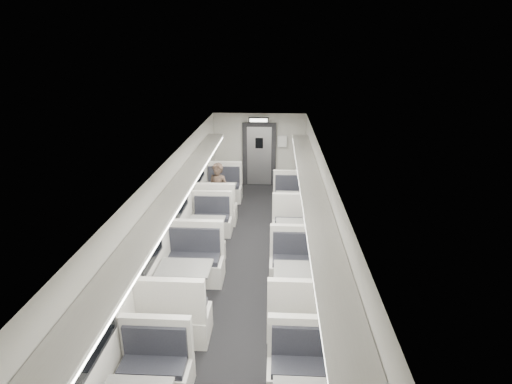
# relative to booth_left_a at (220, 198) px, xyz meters

# --- Properties ---
(room) EXTENTS (3.24, 12.24, 2.64)m
(room) POSITION_rel_booth_left_a_xyz_m (1.00, -3.60, 0.81)
(room) COLOR black
(room) RESTS_ON ground
(booth_left_a) EXTENTS (1.07, 2.18, 1.17)m
(booth_left_a) POSITION_rel_booth_left_a_xyz_m (0.00, 0.00, 0.00)
(booth_left_a) COLOR #B3B0A8
(booth_left_a) RESTS_ON room
(booth_left_b) EXTENTS (0.98, 1.99, 1.07)m
(booth_left_b) POSITION_rel_booth_left_a_xyz_m (0.00, -2.20, -0.03)
(booth_left_b) COLOR #B3B0A8
(booth_left_b) RESTS_ON room
(booth_left_c) EXTENTS (1.12, 2.28, 1.22)m
(booth_left_c) POSITION_rel_booth_left_a_xyz_m (0.00, -4.44, 0.02)
(booth_left_c) COLOR #B3B0A8
(booth_left_c) RESTS_ON room
(booth_right_a) EXTENTS (1.01, 2.05, 1.09)m
(booth_right_a) POSITION_rel_booth_left_a_xyz_m (2.00, -0.50, -0.02)
(booth_right_a) COLOR #B3B0A8
(booth_right_a) RESTS_ON room
(booth_right_b) EXTENTS (0.97, 1.98, 1.06)m
(booth_right_b) POSITION_rel_booth_left_a_xyz_m (2.00, -2.24, -0.04)
(booth_right_b) COLOR #B3B0A8
(booth_right_b) RESTS_ON room
(booth_right_c) EXTENTS (1.04, 2.12, 1.13)m
(booth_right_c) POSITION_rel_booth_left_a_xyz_m (2.00, -4.30, -0.01)
(booth_right_c) COLOR #B3B0A8
(booth_right_c) RESTS_ON room
(passenger) EXTENTS (0.69, 0.58, 1.62)m
(passenger) POSITION_rel_booth_left_a_xyz_m (0.07, -0.77, 0.42)
(passenger) COLOR black
(passenger) RESTS_ON room
(window_a) EXTENTS (0.02, 1.18, 0.84)m
(window_a) POSITION_rel_booth_left_a_xyz_m (-0.49, -0.20, 0.96)
(window_a) COLOR black
(window_a) RESTS_ON room
(window_b) EXTENTS (0.02, 1.18, 0.84)m
(window_b) POSITION_rel_booth_left_a_xyz_m (-0.49, -2.40, 0.96)
(window_b) COLOR black
(window_b) RESTS_ON room
(window_c) EXTENTS (0.02, 1.18, 0.84)m
(window_c) POSITION_rel_booth_left_a_xyz_m (-0.49, -4.60, 0.96)
(window_c) COLOR black
(window_c) RESTS_ON room
(window_d) EXTENTS (0.02, 1.18, 0.84)m
(window_d) POSITION_rel_booth_left_a_xyz_m (-0.49, -6.80, 0.96)
(window_d) COLOR black
(window_d) RESTS_ON room
(luggage_rack_left) EXTENTS (0.46, 10.40, 0.09)m
(luggage_rack_left) POSITION_rel_booth_left_a_xyz_m (-0.24, -3.90, 1.53)
(luggage_rack_left) COLOR #B3B0A8
(luggage_rack_left) RESTS_ON room
(luggage_rack_right) EXTENTS (0.46, 10.40, 0.09)m
(luggage_rack_right) POSITION_rel_booth_left_a_xyz_m (2.24, -3.90, 1.53)
(luggage_rack_right) COLOR #B3B0A8
(luggage_rack_right) RESTS_ON room
(vestibule_door) EXTENTS (1.10, 0.13, 2.10)m
(vestibule_door) POSITION_rel_booth_left_a_xyz_m (1.00, 2.33, 0.65)
(vestibule_door) COLOR black
(vestibule_door) RESTS_ON room
(exit_sign) EXTENTS (0.62, 0.12, 0.16)m
(exit_sign) POSITION_rel_booth_left_a_xyz_m (1.00, 1.84, 1.89)
(exit_sign) COLOR black
(exit_sign) RESTS_ON room
(wall_notice) EXTENTS (0.32, 0.02, 0.40)m
(wall_notice) POSITION_rel_booth_left_a_xyz_m (1.75, 2.32, 1.11)
(wall_notice) COLOR white
(wall_notice) RESTS_ON room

